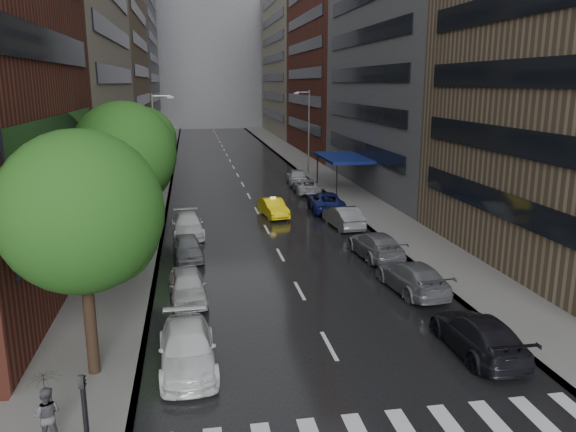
% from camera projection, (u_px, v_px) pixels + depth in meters
% --- Properties ---
extents(ground, '(220.00, 220.00, 0.00)m').
position_uv_depth(ground, '(359.00, 402.00, 17.95)').
color(ground, gray).
rests_on(ground, ground).
extents(road, '(14.00, 140.00, 0.01)m').
position_uv_depth(road, '(235.00, 170.00, 65.87)').
color(road, black).
rests_on(road, ground).
extents(sidewalk_left, '(4.00, 140.00, 0.15)m').
position_uv_depth(sidewalk_left, '(156.00, 171.00, 64.35)').
color(sidewalk_left, gray).
rests_on(sidewalk_left, ground).
extents(sidewalk_right, '(4.00, 140.00, 0.15)m').
position_uv_depth(sidewalk_right, '(310.00, 167.00, 67.35)').
color(sidewalk_right, gray).
rests_on(sidewalk_right, ground).
extents(buildings_left, '(8.00, 108.00, 38.00)m').
position_uv_depth(buildings_left, '(103.00, 32.00, 68.09)').
color(buildings_left, maroon).
rests_on(buildings_left, ground).
extents(buildings_right, '(8.05, 109.10, 36.00)m').
position_uv_depth(buildings_right, '(346.00, 42.00, 71.30)').
color(buildings_right, '#937A5B').
rests_on(buildings_right, ground).
extents(building_far, '(40.00, 14.00, 32.00)m').
position_uv_depth(building_far, '(209.00, 55.00, 127.33)').
color(building_far, slate).
rests_on(building_far, ground).
extents(tree_near, '(5.38, 5.38, 8.57)m').
position_uv_depth(tree_near, '(81.00, 212.00, 18.20)').
color(tree_near, '#382619').
rests_on(tree_near, ground).
extents(tree_mid, '(5.66, 5.66, 9.02)m').
position_uv_depth(tree_mid, '(124.00, 153.00, 30.76)').
color(tree_mid, '#382619').
rests_on(tree_mid, ground).
extents(tree_far, '(5.14, 5.14, 8.20)m').
position_uv_depth(tree_far, '(143.00, 141.00, 43.24)').
color(tree_far, '#382619').
rests_on(tree_far, ground).
extents(taxi, '(2.06, 4.35, 1.38)m').
position_uv_depth(taxi, '(273.00, 208.00, 42.68)').
color(taxi, yellow).
rests_on(taxi, ground).
extents(parked_cars_left, '(2.29, 23.14, 1.42)m').
position_uv_depth(parked_cars_left, '(188.00, 267.00, 28.94)').
color(parked_cars_left, white).
rests_on(parked_cars_left, ground).
extents(parked_cars_right, '(2.96, 41.65, 1.59)m').
position_uv_depth(parked_cars_right, '(346.00, 219.00, 38.75)').
color(parked_cars_right, black).
rests_on(parked_cars_right, ground).
extents(ped_black_umbrella, '(0.96, 0.98, 2.09)m').
position_uv_depth(ped_black_umbrella, '(46.00, 402.00, 15.47)').
color(ped_black_umbrella, '#505055').
rests_on(ped_black_umbrella, sidewalk_left).
extents(traffic_light, '(0.18, 0.15, 3.45)m').
position_uv_depth(traffic_light, '(87.00, 430.00, 12.82)').
color(traffic_light, black).
rests_on(traffic_light, sidewalk_left).
extents(street_lamp_left, '(1.74, 0.22, 9.00)m').
position_uv_depth(street_lamp_left, '(156.00, 149.00, 44.28)').
color(street_lamp_left, gray).
rests_on(street_lamp_left, sidewalk_left).
extents(street_lamp_right, '(1.74, 0.22, 9.00)m').
position_uv_depth(street_lamp_right, '(308.00, 130.00, 61.23)').
color(street_lamp_right, gray).
rests_on(street_lamp_right, sidewalk_right).
extents(awning, '(4.00, 8.00, 3.12)m').
position_uv_depth(awning, '(343.00, 158.00, 52.26)').
color(awning, navy).
rests_on(awning, sidewalk_right).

